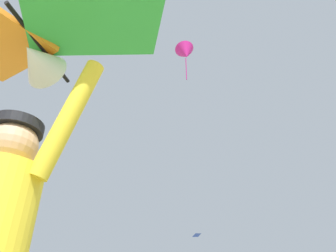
{
  "coord_description": "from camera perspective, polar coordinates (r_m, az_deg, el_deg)",
  "views": [
    {
      "loc": [
        1.03,
        -0.87,
        0.79
      ],
      "look_at": [
        -0.07,
        2.3,
        2.89
      ],
      "focal_mm": 34.29,
      "sensor_mm": 36.0,
      "label": 1
    }
  ],
  "objects": [
    {
      "name": "held_stunt_kite",
      "position": [
        1.99,
        -22.46,
        14.56
      ],
      "size": [
        1.63,
        0.93,
        0.39
      ],
      "color": "black"
    },
    {
      "name": "distant_kite_blue_mid_right",
      "position": [
        36.68,
        5.1,
        -18.71
      ],
      "size": [
        0.77,
        0.81,
        0.39
      ],
      "color": "blue"
    },
    {
      "name": "distant_kite_magenta_low_left",
      "position": [
        17.29,
        3.14,
        12.85
      ],
      "size": [
        1.25,
        1.24,
        2.37
      ],
      "color": "#DB2393"
    }
  ]
}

